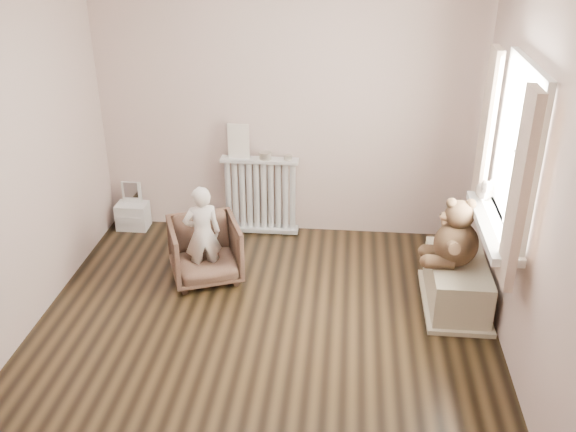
# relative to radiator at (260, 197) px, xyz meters

# --- Properties ---
(floor) EXTENTS (3.60, 3.60, 0.01)m
(floor) POSITION_rel_radiator_xyz_m (0.25, -1.68, -0.39)
(floor) COLOR black
(floor) RESTS_ON ground
(back_wall) EXTENTS (3.60, 0.02, 2.60)m
(back_wall) POSITION_rel_radiator_xyz_m (0.25, 0.12, 0.91)
(back_wall) COLOR beige
(back_wall) RESTS_ON ground
(front_wall) EXTENTS (3.60, 0.02, 2.60)m
(front_wall) POSITION_rel_radiator_xyz_m (0.25, -3.48, 0.91)
(front_wall) COLOR beige
(front_wall) RESTS_ON ground
(left_wall) EXTENTS (0.02, 3.60, 2.60)m
(left_wall) POSITION_rel_radiator_xyz_m (-1.55, -1.68, 0.91)
(left_wall) COLOR beige
(left_wall) RESTS_ON ground
(right_wall) EXTENTS (0.02, 3.60, 2.60)m
(right_wall) POSITION_rel_radiator_xyz_m (2.05, -1.68, 0.91)
(right_wall) COLOR beige
(right_wall) RESTS_ON ground
(window) EXTENTS (0.03, 0.90, 1.10)m
(window) POSITION_rel_radiator_xyz_m (2.01, -1.38, 1.06)
(window) COLOR white
(window) RESTS_ON right_wall
(window_sill) EXTENTS (0.22, 1.10, 0.06)m
(window_sill) POSITION_rel_radiator_xyz_m (1.92, -1.38, 0.48)
(window_sill) COLOR silver
(window_sill) RESTS_ON right_wall
(curtain_left) EXTENTS (0.06, 0.26, 1.30)m
(curtain_left) POSITION_rel_radiator_xyz_m (1.90, -1.95, 1.00)
(curtain_left) COLOR beige
(curtain_left) RESTS_ON right_wall
(curtain_right) EXTENTS (0.06, 0.26, 1.30)m
(curtain_right) POSITION_rel_radiator_xyz_m (1.90, -0.81, 1.00)
(curtain_right) COLOR beige
(curtain_right) RESTS_ON right_wall
(radiator) EXTENTS (0.75, 0.14, 0.79)m
(radiator) POSITION_rel_radiator_xyz_m (0.00, 0.00, 0.00)
(radiator) COLOR silver
(radiator) RESTS_ON floor
(paper_doll) EXTENTS (0.20, 0.02, 0.34)m
(paper_doll) POSITION_rel_radiator_xyz_m (-0.20, 0.00, 0.57)
(paper_doll) COLOR beige
(paper_doll) RESTS_ON radiator
(tin_a) EXTENTS (0.11, 0.11, 0.07)m
(tin_a) POSITION_rel_radiator_xyz_m (0.06, 0.00, 0.43)
(tin_a) COLOR #A59E8C
(tin_a) RESTS_ON radiator
(tin_b) EXTENTS (0.08, 0.08, 0.04)m
(tin_b) POSITION_rel_radiator_xyz_m (0.27, 0.00, 0.42)
(tin_b) COLOR #A59E8C
(tin_b) RESTS_ON radiator
(toy_vanity) EXTENTS (0.31, 0.22, 0.48)m
(toy_vanity) POSITION_rel_radiator_xyz_m (-1.30, -0.03, -0.11)
(toy_vanity) COLOR silver
(toy_vanity) RESTS_ON floor
(armchair) EXTENTS (0.76, 0.77, 0.54)m
(armchair) POSITION_rel_radiator_xyz_m (-0.36, -0.91, -0.12)
(armchair) COLOR brown
(armchair) RESTS_ON floor
(child) EXTENTS (0.37, 0.31, 0.88)m
(child) POSITION_rel_radiator_xyz_m (-0.36, -0.96, 0.07)
(child) COLOR white
(child) RESTS_ON armchair
(toy_bench) EXTENTS (0.45, 0.84, 0.40)m
(toy_bench) POSITION_rel_radiator_xyz_m (1.77, -1.11, -0.19)
(toy_bench) COLOR #BBB293
(toy_bench) RESTS_ON floor
(teddy_bear) EXTENTS (0.46, 0.35, 0.56)m
(teddy_bear) POSITION_rel_radiator_xyz_m (1.72, -1.13, 0.28)
(teddy_bear) COLOR #382617
(teddy_bear) RESTS_ON toy_bench
(plush_cat) EXTENTS (0.22, 0.26, 0.19)m
(plush_cat) POSITION_rel_radiator_xyz_m (1.91, -0.98, 0.61)
(plush_cat) COLOR gray
(plush_cat) RESTS_ON window_sill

